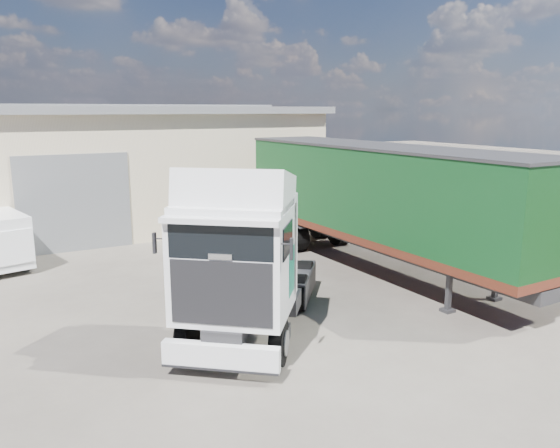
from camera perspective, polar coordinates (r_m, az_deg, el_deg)
ground at (r=13.09m, az=-4.41°, el=-11.45°), size 120.00×120.00×0.00m
brick_boundary_wall at (r=23.93m, az=15.02°, el=2.03°), size 0.35×26.00×2.50m
tractor_unit at (r=12.24m, az=-3.79°, el=-4.58°), size 5.52×6.07×4.07m
box_trailer at (r=17.84m, az=10.19°, el=3.02°), size 2.94×12.33×4.08m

